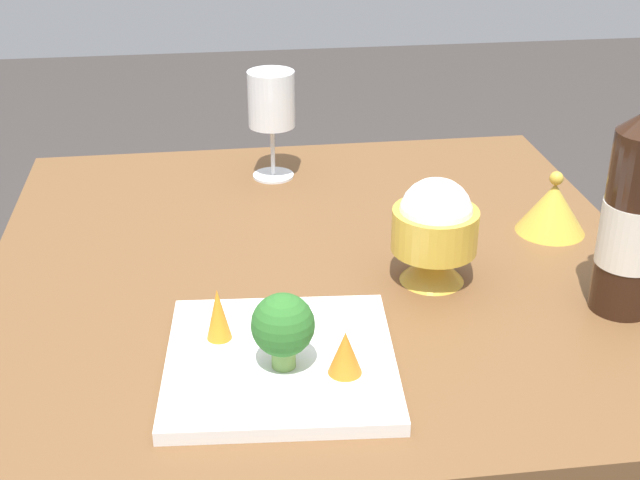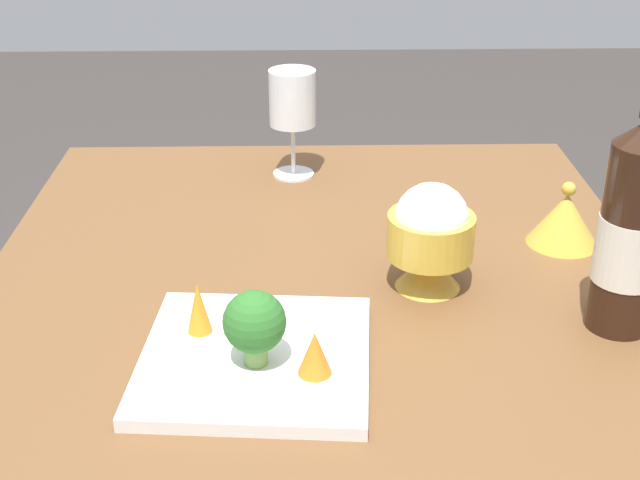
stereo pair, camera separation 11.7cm
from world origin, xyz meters
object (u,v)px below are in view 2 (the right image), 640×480
(wine_bottle, at_px, (633,227))
(serving_plate, at_px, (255,358))
(carrot_garnish_right, at_px, (199,308))
(carrot_garnish_left, at_px, (315,353))
(wine_glass, at_px, (292,101))
(broccoli_floret, at_px, (254,324))
(rice_bowl_lid, at_px, (565,218))
(rice_bowl, at_px, (431,235))

(wine_bottle, relative_size, serving_plate, 1.22)
(serving_plate, height_order, carrot_garnish_right, carrot_garnish_right)
(wine_bottle, relative_size, carrot_garnish_left, 6.54)
(wine_glass, relative_size, carrot_garnish_right, 2.87)
(wine_bottle, bearing_deg, carrot_garnish_left, 17.33)
(wine_glass, distance_m, broccoli_floret, 0.58)
(wine_bottle, relative_size, rice_bowl_lid, 3.28)
(rice_bowl, height_order, carrot_garnish_left, rice_bowl)
(rice_bowl, distance_m, carrot_garnish_left, 0.26)
(wine_glass, bearing_deg, wine_bottle, 128.98)
(rice_bowl, bearing_deg, serving_plate, 38.62)
(rice_bowl_lid, distance_m, carrot_garnish_left, 0.48)
(wine_bottle, distance_m, carrot_garnish_left, 0.39)
(wine_glass, distance_m, serving_plate, 0.57)
(rice_bowl_lid, height_order, carrot_garnish_right, rice_bowl_lid)
(wine_bottle, height_order, rice_bowl_lid, wine_bottle)
(carrot_garnish_right, bearing_deg, broccoli_floret, 135.92)
(wine_glass, distance_m, rice_bowl_lid, 0.47)
(carrot_garnish_left, bearing_deg, wine_glass, -87.51)
(carrot_garnish_left, relative_size, carrot_garnish_right, 0.80)
(serving_plate, relative_size, carrot_garnish_right, 4.31)
(wine_glass, bearing_deg, serving_plate, 85.92)
(wine_glass, bearing_deg, carrot_garnish_right, 78.35)
(carrot_garnish_right, bearing_deg, serving_plate, 145.30)
(wine_glass, distance_m, carrot_garnish_right, 0.52)
(wine_bottle, relative_size, wine_glass, 1.83)
(rice_bowl_lid, xyz_separation_m, broccoli_floret, (0.42, 0.31, 0.03))
(carrot_garnish_left, bearing_deg, carrot_garnish_right, -33.18)
(wine_glass, xyz_separation_m, rice_bowl, (-0.17, 0.38, -0.05))
(rice_bowl_lid, relative_size, serving_plate, 0.37)
(serving_plate, distance_m, carrot_garnish_left, 0.08)
(wine_glass, height_order, carrot_garnish_left, wine_glass)
(rice_bowl, bearing_deg, wine_glass, -65.33)
(rice_bowl_lid, bearing_deg, carrot_garnish_left, 42.87)
(carrot_garnish_left, height_order, carrot_garnish_right, carrot_garnish_right)
(wine_bottle, xyz_separation_m, rice_bowl, (0.21, -0.10, -0.06))
(broccoli_floret, height_order, carrot_garnish_left, broccoli_floret)
(wine_bottle, bearing_deg, rice_bowl, -24.80)
(rice_bowl_lid, height_order, carrot_garnish_left, rice_bowl_lid)
(broccoli_floret, bearing_deg, wine_glass, -93.77)
(carrot_garnish_left, bearing_deg, serving_plate, -31.61)
(rice_bowl, height_order, rice_bowl_lid, rice_bowl)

